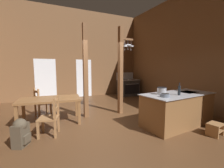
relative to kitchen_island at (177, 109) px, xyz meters
name	(u,v)px	position (x,y,z in m)	size (l,w,h in m)	color
ground_plane	(109,123)	(-1.67, 1.03, -0.51)	(7.94, 9.26, 0.10)	brown
wall_back	(77,54)	(-1.67, 5.33, 1.88)	(7.94, 0.14, 4.68)	brown
wall_right	(195,49)	(1.97, 1.03, 1.88)	(0.14, 9.26, 4.68)	brown
glazed_door_back_left	(46,79)	(-3.28, 5.25, 0.57)	(1.00, 0.01, 2.05)	white
glazed_panel_back_right	(84,78)	(-1.31, 5.25, 0.57)	(0.84, 0.01, 2.05)	white
kitchen_island	(177,109)	(0.00, 0.00, 0.00)	(2.24, 1.15, 0.92)	brown
stove_range	(128,87)	(1.07, 4.44, 0.02)	(1.17, 0.86, 1.32)	#323232
support_post_with_pot_rack	(121,68)	(-0.90, 1.70, 1.17)	(0.65, 0.27, 3.03)	brown
support_post_center	(85,71)	(-2.17, 1.81, 1.06)	(0.14, 0.14, 3.03)	brown
step_stool	(215,128)	(0.29, -0.88, -0.28)	(0.40, 0.34, 0.30)	#9E7044
dining_table	(50,101)	(-3.27, 1.73, 0.19)	(1.79, 1.08, 0.74)	brown
ladderback_chair_near_window	(41,102)	(-3.52, 2.58, -0.01)	(0.56, 0.56, 0.95)	#9E7044
ladderback_chair_by_post	(51,117)	(-3.31, 0.83, -0.01)	(0.55, 0.55, 0.95)	#9E7044
backpack	(21,132)	(-3.92, 0.54, -0.14)	(0.38, 0.39, 0.60)	#4C4233
stockpot_on_counter	(162,91)	(-0.55, 0.06, 0.56)	(0.32, 0.25, 0.20)	#A8AAB2
mixing_bowl_on_counter	(165,95)	(-0.71, -0.22, 0.50)	(0.24, 0.24, 0.08)	slate
bottle_tall_on_counter	(179,90)	(-0.19, -0.20, 0.59)	(0.07, 0.07, 0.34)	#1E2328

